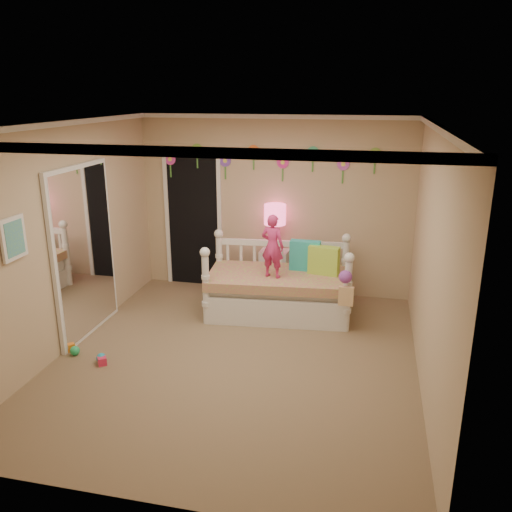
% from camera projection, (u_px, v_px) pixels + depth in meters
% --- Properties ---
extents(floor, '(4.00, 4.50, 0.01)m').
position_uv_depth(floor, '(236.00, 359.00, 5.94)').
color(floor, '#7F684C').
rests_on(floor, ground).
extents(ceiling, '(4.00, 4.50, 0.01)m').
position_uv_depth(ceiling, '(233.00, 124.00, 5.16)').
color(ceiling, white).
rests_on(ceiling, floor).
extents(back_wall, '(4.00, 0.01, 2.60)m').
position_uv_depth(back_wall, '(274.00, 206.00, 7.65)').
color(back_wall, tan).
rests_on(back_wall, floor).
extents(left_wall, '(0.01, 4.50, 2.60)m').
position_uv_depth(left_wall, '(65.00, 238.00, 5.97)').
color(left_wall, tan).
rests_on(left_wall, floor).
extents(right_wall, '(0.01, 4.50, 2.60)m').
position_uv_depth(right_wall, '(431.00, 262.00, 5.14)').
color(right_wall, tan).
rests_on(right_wall, floor).
extents(crown_molding, '(4.00, 4.50, 0.06)m').
position_uv_depth(crown_molding, '(233.00, 127.00, 5.17)').
color(crown_molding, white).
rests_on(crown_molding, ceiling).
extents(daybed, '(1.99, 1.20, 1.03)m').
position_uv_depth(daybed, '(279.00, 277.00, 7.03)').
color(daybed, white).
rests_on(daybed, floor).
extents(pillow_turquoise, '(0.41, 0.16, 0.41)m').
position_uv_depth(pillow_turquoise, '(305.00, 255.00, 7.09)').
color(pillow_turquoise, '#24B6A7').
rests_on(pillow_turquoise, daybed).
extents(pillow_lime, '(0.42, 0.22, 0.38)m').
position_uv_depth(pillow_lime, '(324.00, 260.00, 6.93)').
color(pillow_lime, '#ABDC43').
rests_on(pillow_lime, daybed).
extents(child, '(0.35, 0.27, 0.84)m').
position_uv_depth(child, '(273.00, 246.00, 6.75)').
color(child, '#D43075').
rests_on(child, daybed).
extents(nightstand, '(0.42, 0.33, 0.68)m').
position_uv_depth(nightstand, '(274.00, 272.00, 7.76)').
color(nightstand, white).
rests_on(nightstand, floor).
extents(table_lamp, '(0.31, 0.31, 0.69)m').
position_uv_depth(table_lamp, '(275.00, 220.00, 7.52)').
color(table_lamp, '#FA216B').
rests_on(table_lamp, nightstand).
extents(closet_doorway, '(0.90, 0.04, 2.07)m').
position_uv_depth(closet_doorway, '(193.00, 220.00, 7.97)').
color(closet_doorway, black).
rests_on(closet_doorway, back_wall).
extents(flower_decals, '(3.40, 0.02, 0.50)m').
position_uv_depth(flower_decals, '(268.00, 162.00, 7.46)').
color(flower_decals, '#B2668C').
rests_on(flower_decals, back_wall).
extents(mirror_closet, '(0.07, 1.30, 2.10)m').
position_uv_depth(mirror_closet, '(84.00, 252.00, 6.32)').
color(mirror_closet, white).
rests_on(mirror_closet, left_wall).
extents(wall_picture, '(0.05, 0.34, 0.42)m').
position_uv_depth(wall_picture, '(13.00, 238.00, 5.05)').
color(wall_picture, white).
rests_on(wall_picture, left_wall).
extents(hanging_bag, '(0.20, 0.16, 0.36)m').
position_uv_depth(hanging_bag, '(345.00, 289.00, 6.30)').
color(hanging_bag, beige).
rests_on(hanging_bag, daybed).
extents(toy_scatter, '(1.13, 1.47, 0.11)m').
position_uv_depth(toy_scatter, '(84.00, 365.00, 5.71)').
color(toy_scatter, '#996666').
rests_on(toy_scatter, floor).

